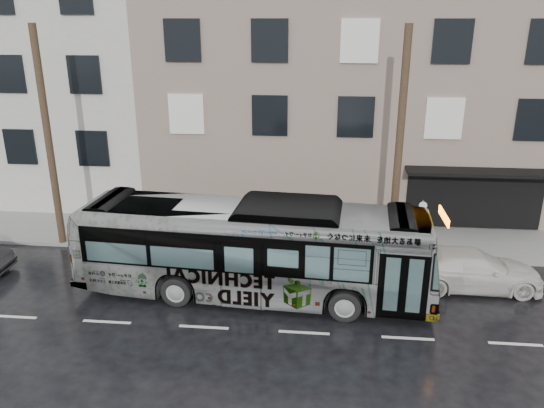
{
  "coord_description": "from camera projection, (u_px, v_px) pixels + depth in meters",
  "views": [
    {
      "loc": [
        3.59,
        -16.85,
        9.33
      ],
      "look_at": [
        1.7,
        2.5,
        2.48
      ],
      "focal_mm": 35.0,
      "sensor_mm": 36.0,
      "label": 1
    }
  ],
  "objects": [
    {
      "name": "ground",
      "position": [
        219.0,
        289.0,
        19.24
      ],
      "size": [
        120.0,
        120.0,
        0.0
      ],
      "primitive_type": "plane",
      "color": "black",
      "rests_on": "ground"
    },
    {
      "name": "sidewalk",
      "position": [
        240.0,
        235.0,
        23.82
      ],
      "size": [
        90.0,
        3.6,
        0.15
      ],
      "primitive_type": "cube",
      "color": "gray",
      "rests_on": "ground"
    },
    {
      "name": "building_taupe",
      "position": [
        350.0,
        92.0,
        28.88
      ],
      "size": [
        20.0,
        12.0,
        11.0
      ],
      "primitive_type": "cube",
      "color": "gray",
      "rests_on": "ground"
    },
    {
      "name": "utility_pole_front",
      "position": [
        399.0,
        147.0,
        20.2
      ],
      "size": [
        0.3,
        0.3,
        9.0
      ],
      "primitive_type": "cylinder",
      "color": "#483624",
      "rests_on": "sidewalk"
    },
    {
      "name": "utility_pole_rear",
      "position": [
        48.0,
        140.0,
        21.48
      ],
      "size": [
        0.3,
        0.3,
        9.0
      ],
      "primitive_type": "cylinder",
      "color": "#483624",
      "rests_on": "sidewalk"
    },
    {
      "name": "sign_post",
      "position": [
        420.0,
        229.0,
        21.2
      ],
      "size": [
        0.06,
        0.06,
        2.4
      ],
      "primitive_type": "cylinder",
      "color": "slate",
      "rests_on": "sidewalk"
    },
    {
      "name": "bus",
      "position": [
        253.0,
        249.0,
        18.41
      ],
      "size": [
        12.62,
        3.82,
        3.47
      ],
      "primitive_type": "imported",
      "rotation": [
        0.0,
        0.0,
        1.5
      ],
      "color": "#B2B2B2",
      "rests_on": "ground"
    },
    {
      "name": "white_sedan",
      "position": [
        472.0,
        269.0,
        19.18
      ],
      "size": [
        4.98,
        2.11,
        1.43
      ],
      "primitive_type": "imported",
      "rotation": [
        0.0,
        0.0,
        1.59
      ],
      "color": "silver",
      "rests_on": "ground"
    }
  ]
}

